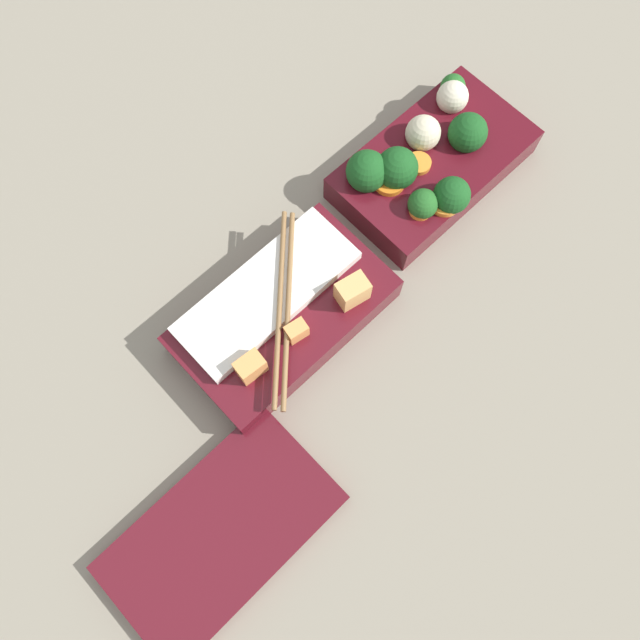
% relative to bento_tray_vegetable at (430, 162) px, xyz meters
% --- Properties ---
extents(ground_plane, '(3.00, 3.00, 0.00)m').
position_rel_bento_tray_vegetable_xyz_m(ground_plane, '(0.11, 0.02, -0.03)').
color(ground_plane, gray).
extents(bento_tray_vegetable, '(0.21, 0.13, 0.07)m').
position_rel_bento_tray_vegetable_xyz_m(bento_tray_vegetable, '(0.00, 0.00, 0.00)').
color(bento_tray_vegetable, '#510F19').
rests_on(bento_tray_vegetable, ground_plane).
extents(bento_tray_rice, '(0.21, 0.15, 0.07)m').
position_rel_bento_tray_vegetable_xyz_m(bento_tray_rice, '(0.23, 0.02, -0.00)').
color(bento_tray_rice, '#510F19').
rests_on(bento_tray_rice, ground_plane).
extents(bento_lid, '(0.21, 0.12, 0.02)m').
position_rel_bento_tray_vegetable_xyz_m(bento_lid, '(0.41, 0.13, -0.02)').
color(bento_lid, '#510F19').
rests_on(bento_lid, ground_plane).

